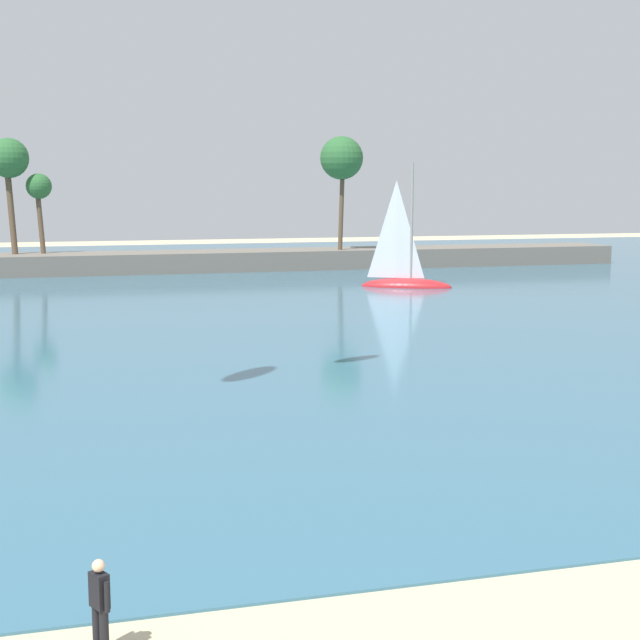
# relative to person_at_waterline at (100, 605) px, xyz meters

# --- Properties ---
(sea) EXTENTS (220.00, 108.70, 0.06)m
(sea) POSITION_rel_person_at_waterline_xyz_m (5.37, 55.53, -0.86)
(sea) COLOR #386B84
(sea) RESTS_ON ground
(palm_headland) EXTENTS (93.74, 6.42, 12.12)m
(palm_headland) POSITION_rel_person_at_waterline_xyz_m (3.55, 69.87, 1.46)
(palm_headland) COLOR slate
(palm_headland) RESTS_ON ground
(person_at_waterline) EXTENTS (0.34, 0.50, 1.67)m
(person_at_waterline) POSITION_rel_person_at_waterline_xyz_m (0.00, 0.00, 0.00)
(person_at_waterline) COLOR black
(person_at_waterline) RESTS_ON ground
(sailboat_near_shore) EXTENTS (7.02, 5.08, 9.96)m
(sailboat_near_shore) POSITION_rel_person_at_waterline_xyz_m (24.78, 51.72, 0.06)
(sailboat_near_shore) COLOR red
(sailboat_near_shore) RESTS_ON sea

